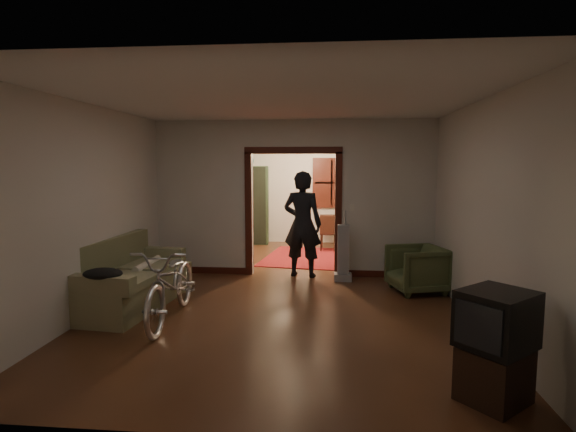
# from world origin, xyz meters

# --- Properties ---
(floor) EXTENTS (5.00, 8.50, 0.01)m
(floor) POSITION_xyz_m (0.00, 0.00, 0.00)
(floor) COLOR #381E12
(floor) RESTS_ON ground
(ceiling) EXTENTS (5.00, 8.50, 0.01)m
(ceiling) POSITION_xyz_m (0.00, 0.00, 2.80)
(ceiling) COLOR white
(ceiling) RESTS_ON floor
(wall_back) EXTENTS (5.00, 0.02, 2.80)m
(wall_back) POSITION_xyz_m (0.00, 4.25, 1.40)
(wall_back) COLOR beige
(wall_back) RESTS_ON floor
(wall_left) EXTENTS (0.02, 8.50, 2.80)m
(wall_left) POSITION_xyz_m (-2.50, 0.00, 1.40)
(wall_left) COLOR beige
(wall_left) RESTS_ON floor
(wall_right) EXTENTS (0.02, 8.50, 2.80)m
(wall_right) POSITION_xyz_m (2.50, 0.00, 1.40)
(wall_right) COLOR beige
(wall_right) RESTS_ON floor
(partition_wall) EXTENTS (5.00, 0.14, 2.80)m
(partition_wall) POSITION_xyz_m (0.00, 0.75, 1.40)
(partition_wall) COLOR beige
(partition_wall) RESTS_ON floor
(door_casing) EXTENTS (1.74, 0.20, 2.32)m
(door_casing) POSITION_xyz_m (0.00, 0.75, 1.10)
(door_casing) COLOR #38130C
(door_casing) RESTS_ON floor
(far_window) EXTENTS (0.98, 0.06, 1.28)m
(far_window) POSITION_xyz_m (0.70, 4.21, 1.55)
(far_window) COLOR black
(far_window) RESTS_ON wall_back
(chandelier) EXTENTS (0.24, 0.24, 0.24)m
(chandelier) POSITION_xyz_m (0.00, 2.50, 2.35)
(chandelier) COLOR #FFE0A5
(chandelier) RESTS_ON ceiling
(light_switch) EXTENTS (0.08, 0.01, 0.12)m
(light_switch) POSITION_xyz_m (1.05, 0.68, 1.25)
(light_switch) COLOR silver
(light_switch) RESTS_ON partition_wall
(sofa) EXTENTS (1.13, 2.15, 0.95)m
(sofa) POSITION_xyz_m (-2.15, -1.26, 0.48)
(sofa) COLOR #6A6C48
(sofa) RESTS_ON floor
(rolled_paper) EXTENTS (0.11, 0.84, 0.11)m
(rolled_paper) POSITION_xyz_m (-2.05, -0.96, 0.53)
(rolled_paper) COLOR beige
(rolled_paper) RESTS_ON sofa
(jacket) EXTENTS (0.48, 0.36, 0.14)m
(jacket) POSITION_xyz_m (-2.10, -2.17, 0.68)
(jacket) COLOR black
(jacket) RESTS_ON sofa
(bicycle) EXTENTS (0.76, 1.91, 0.99)m
(bicycle) POSITION_xyz_m (-1.35, -1.85, 0.49)
(bicycle) COLOR silver
(bicycle) RESTS_ON floor
(armchair) EXTENTS (0.99, 0.97, 0.73)m
(armchair) POSITION_xyz_m (2.04, -0.20, 0.37)
(armchair) COLOR #46522E
(armchair) RESTS_ON floor
(tv_stand) EXTENTS (0.68, 0.68, 0.46)m
(tv_stand) POSITION_xyz_m (2.05, -3.54, 0.23)
(tv_stand) COLOR black
(tv_stand) RESTS_ON floor
(crt_tv) EXTENTS (0.75, 0.74, 0.48)m
(crt_tv) POSITION_xyz_m (2.05, -3.54, 0.72)
(crt_tv) COLOR black
(crt_tv) RESTS_ON tv_stand
(vacuum) EXTENTS (0.33, 0.28, 0.98)m
(vacuum) POSITION_xyz_m (0.90, 0.40, 0.49)
(vacuum) COLOR gray
(vacuum) RESTS_ON floor
(person) EXTENTS (0.77, 0.58, 1.90)m
(person) POSITION_xyz_m (0.17, 0.64, 0.95)
(person) COLOR black
(person) RESTS_ON floor
(oriental_rug) EXTENTS (2.00, 2.46, 0.02)m
(oriental_rug) POSITION_xyz_m (0.17, 2.31, 0.01)
(oriental_rug) COLOR maroon
(oriental_rug) RESTS_ON floor
(locker) EXTENTS (1.04, 0.64, 1.98)m
(locker) POSITION_xyz_m (-1.40, 3.98, 0.99)
(locker) COLOR #223721
(locker) RESTS_ON floor
(globe) EXTENTS (0.27, 0.27, 0.27)m
(globe) POSITION_xyz_m (-1.40, 3.98, 1.94)
(globe) COLOR #1E5972
(globe) RESTS_ON locker
(desk) EXTENTS (1.09, 0.72, 0.75)m
(desk) POSITION_xyz_m (0.92, 3.75, 0.37)
(desk) COLOR black
(desk) RESTS_ON floor
(desk_chair) EXTENTS (0.39, 0.39, 0.84)m
(desk_chair) POSITION_xyz_m (0.62, 3.14, 0.42)
(desk_chair) COLOR black
(desk_chair) RESTS_ON floor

